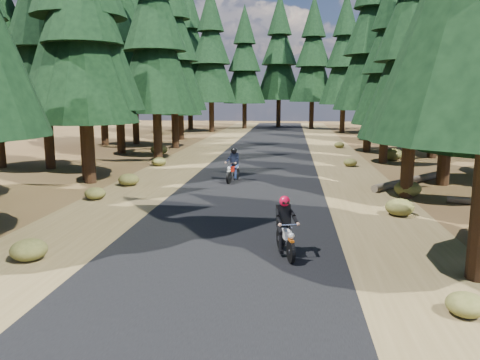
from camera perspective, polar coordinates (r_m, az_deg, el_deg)
name	(u,v)px	position (r m, az deg, el deg)	size (l,w,h in m)	color
ground	(235,224)	(14.21, -0.66, -5.43)	(120.00, 120.00, 0.00)	#482E19
road	(249,191)	(19.05, 1.15, -1.39)	(6.00, 100.00, 0.01)	black
shoulder_l	(140,189)	(19.98, -12.11, -1.08)	(3.20, 100.00, 0.01)	brown
shoulder_r	(365,194)	(19.21, 14.95, -1.65)	(3.20, 100.00, 0.01)	brown
pine_forest	(270,38)	(34.92, 3.62, 16.84)	(34.59, 55.08, 16.32)	black
log_near	(409,181)	(21.84, 19.91, -0.10)	(0.32, 0.32, 5.43)	#4C4233
understory_shrubs	(282,174)	(21.70, 5.14, 0.76)	(16.02, 32.90, 0.72)	#474C1E
rider_lead	(285,236)	(11.42, 5.56, -6.85)	(0.89, 1.70, 1.45)	white
rider_follow	(233,171)	(21.09, -0.87, 1.15)	(0.84, 1.78, 1.53)	#9F170A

